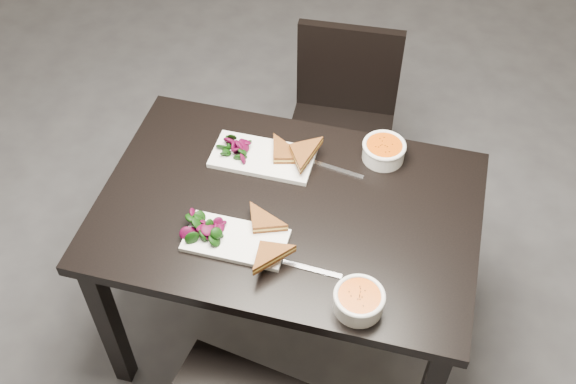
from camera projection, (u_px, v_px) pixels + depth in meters
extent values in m
plane|color=#47474C|center=(253.00, 263.00, 2.94)|extent=(5.00, 5.00, 0.00)
cube|color=black|center=(288.00, 211.00, 2.18)|extent=(1.20, 0.80, 0.04)
cube|color=black|center=(109.00, 325.00, 2.33)|extent=(0.06, 0.06, 0.71)
cube|color=black|center=(180.00, 182.00, 2.77)|extent=(0.06, 0.06, 0.71)
cube|color=black|center=(449.00, 236.00, 2.58)|extent=(0.06, 0.06, 0.71)
cube|color=black|center=(339.00, 140.00, 2.83)|extent=(0.44, 0.44, 0.04)
cube|color=black|center=(287.00, 201.00, 2.90)|extent=(0.04, 0.04, 0.41)
cube|color=black|center=(372.00, 214.00, 2.85)|extent=(0.04, 0.04, 0.41)
cube|color=black|center=(303.00, 143.00, 3.13)|extent=(0.04, 0.04, 0.41)
cube|color=black|center=(381.00, 154.00, 3.09)|extent=(0.04, 0.04, 0.41)
cube|color=black|center=(349.00, 69.00, 2.78)|extent=(0.42, 0.07, 0.40)
cube|color=white|center=(236.00, 240.00, 2.06)|extent=(0.31, 0.15, 0.02)
cylinder|color=white|center=(359.00, 302.00, 1.90)|extent=(0.14, 0.14, 0.05)
cylinder|color=#DC550A|center=(359.00, 297.00, 1.88)|extent=(0.12, 0.12, 0.02)
torus|color=white|center=(360.00, 296.00, 1.87)|extent=(0.15, 0.15, 0.01)
cube|color=silver|center=(312.00, 269.00, 2.00)|extent=(0.18, 0.02, 0.00)
cube|color=white|center=(263.00, 157.00, 2.30)|extent=(0.34, 0.17, 0.02)
cylinder|color=white|center=(383.00, 152.00, 2.29)|extent=(0.14, 0.14, 0.05)
cylinder|color=#DC550A|center=(384.00, 147.00, 2.27)|extent=(0.12, 0.12, 0.02)
torus|color=white|center=(384.00, 145.00, 2.26)|extent=(0.15, 0.15, 0.01)
cube|color=silver|center=(338.00, 170.00, 2.27)|extent=(0.18, 0.04, 0.00)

